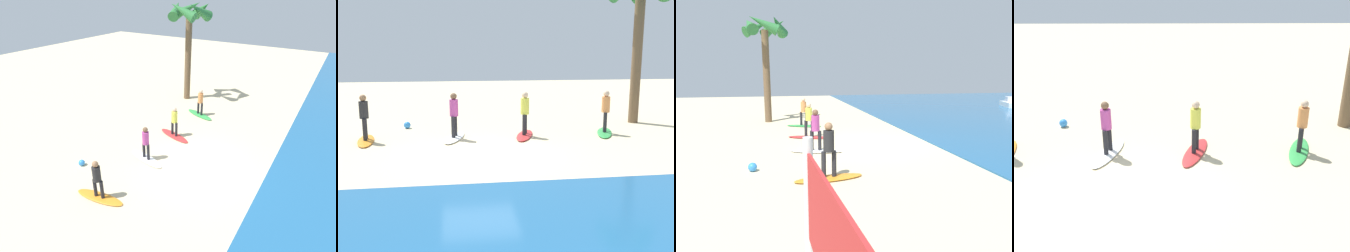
# 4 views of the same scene
# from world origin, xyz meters

# --- Properties ---
(ground_plane) EXTENTS (60.00, 60.00, 0.00)m
(ground_plane) POSITION_xyz_m (0.00, 0.00, 0.00)
(ground_plane) COLOR beige
(surfboard_green) EXTENTS (1.29, 2.16, 0.09)m
(surfboard_green) POSITION_xyz_m (-5.19, -2.33, 0.04)
(surfboard_green) COLOR green
(surfboard_green) RESTS_ON ground
(surfer_green) EXTENTS (0.32, 0.44, 1.64)m
(surfer_green) POSITION_xyz_m (-5.19, -2.33, 1.04)
(surfer_green) COLOR #232328
(surfer_green) RESTS_ON surfboard_green
(surfboard_red) EXTENTS (1.18, 2.17, 0.09)m
(surfboard_red) POSITION_xyz_m (-1.92, -2.28, 0.04)
(surfboard_red) COLOR red
(surfboard_red) RESTS_ON ground
(surfer_red) EXTENTS (0.32, 0.44, 1.64)m
(surfer_red) POSITION_xyz_m (-1.92, -2.28, 1.04)
(surfer_red) COLOR #232328
(surfer_red) RESTS_ON surfboard_red
(surfboard_white) EXTENTS (1.08, 2.17, 0.09)m
(surfboard_white) POSITION_xyz_m (0.77, -2.24, 0.04)
(surfboard_white) COLOR white
(surfboard_white) RESTS_ON ground
(surfer_white) EXTENTS (0.32, 0.45, 1.64)m
(surfer_white) POSITION_xyz_m (0.77, -2.24, 1.04)
(surfer_white) COLOR #232328
(surfer_white) RESTS_ON surfboard_white
(surfboard_orange) EXTENTS (0.83, 2.16, 0.09)m
(surfboard_orange) POSITION_xyz_m (3.98, -2.18, 0.04)
(surfboard_orange) COLOR orange
(surfboard_orange) RESTS_ON ground
(surfer_orange) EXTENTS (0.32, 0.46, 1.64)m
(surfer_orange) POSITION_xyz_m (3.98, -2.18, 1.04)
(surfer_orange) COLOR #232328
(surfer_orange) RESTS_ON surfboard_orange
(palm_tree) EXTENTS (2.88, 3.03, 6.76)m
(palm_tree) POSITION_xyz_m (-7.44, -4.49, 5.42)
(palm_tree) COLOR brown
(palm_tree) RESTS_ON ground
(beach_ball) EXTENTS (0.29, 0.29, 0.29)m
(beach_ball) POSITION_xyz_m (2.75, -4.50, 0.15)
(beach_ball) COLOR #338CE5
(beach_ball) RESTS_ON ground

